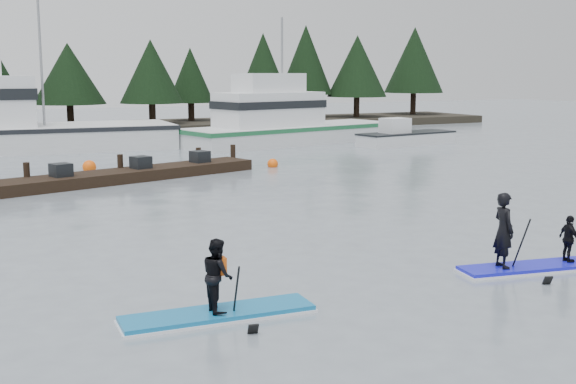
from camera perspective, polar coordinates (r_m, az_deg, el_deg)
name	(u,v)px	position (r m, az deg, el deg)	size (l,w,h in m)	color
ground	(417,287)	(15.21, 10.16, -7.43)	(160.00, 160.00, 0.00)	slate
far_shore	(67,130)	(54.51, -17.09, 4.73)	(70.00, 8.00, 0.60)	#2D281E
treeline	(67,134)	(54.54, -17.07, 4.42)	(60.00, 4.00, 8.00)	black
fishing_boat_medium	(286,134)	(44.84, -0.17, 4.62)	(14.96, 7.17, 8.59)	silver
skiff	(407,139)	(44.72, 9.35, 4.19)	(6.54, 1.96, 0.76)	silver
floating_dock	(109,177)	(29.78, -13.99, 1.15)	(13.47, 1.80, 0.45)	black
buoy_d	(273,167)	(33.79, -1.22, 1.99)	(0.50, 0.50, 0.50)	#FF5B0C
buoy_c	(332,142)	(45.84, 3.49, 3.94)	(0.59, 0.59, 0.59)	#FF5B0C
buoy_b	(90,171)	(33.71, -15.41, 1.64)	(0.61, 0.61, 0.61)	#FF5B0C
paddleboard_solo	(218,293)	(13.12, -5.57, -7.95)	(3.55, 1.21, 1.88)	#116AA3
paddleboard_duo	(527,245)	(16.92, 18.38, -4.03)	(3.52, 1.53, 2.32)	#1518CD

